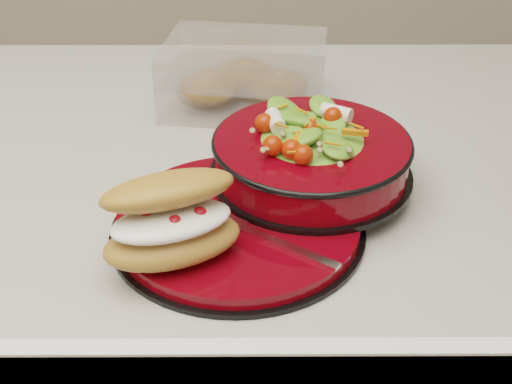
{
  "coord_description": "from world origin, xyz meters",
  "views": [
    {
      "loc": [
        0.02,
        -0.82,
        1.37
      ],
      "look_at": [
        0.02,
        -0.16,
        0.94
      ],
      "focal_mm": 50.0,
      "sensor_mm": 36.0,
      "label": 1
    }
  ],
  "objects_px": {
    "pastry_box": "(244,76)",
    "dinner_plate": "(239,225)",
    "island_counter": "(242,383)",
    "fork": "(270,239)",
    "croissant": "(172,220)",
    "salad_bowl": "(312,149)"
  },
  "relations": [
    {
      "from": "dinner_plate",
      "to": "croissant",
      "type": "distance_m",
      "value": 0.1
    },
    {
      "from": "pastry_box",
      "to": "croissant",
      "type": "bearing_deg",
      "value": -91.48
    },
    {
      "from": "island_counter",
      "to": "croissant",
      "type": "relative_size",
      "value": 7.84
    },
    {
      "from": "dinner_plate",
      "to": "salad_bowl",
      "type": "distance_m",
      "value": 0.13
    },
    {
      "from": "croissant",
      "to": "pastry_box",
      "type": "relative_size",
      "value": 0.64
    },
    {
      "from": "island_counter",
      "to": "salad_bowl",
      "type": "height_order",
      "value": "salad_bowl"
    },
    {
      "from": "island_counter",
      "to": "dinner_plate",
      "type": "distance_m",
      "value": 0.49
    },
    {
      "from": "salad_bowl",
      "to": "island_counter",
      "type": "bearing_deg",
      "value": 131.41
    },
    {
      "from": "fork",
      "to": "dinner_plate",
      "type": "bearing_deg",
      "value": 74.54
    },
    {
      "from": "pastry_box",
      "to": "dinner_plate",
      "type": "bearing_deg",
      "value": -82.12
    },
    {
      "from": "island_counter",
      "to": "salad_bowl",
      "type": "bearing_deg",
      "value": -48.59
    },
    {
      "from": "fork",
      "to": "pastry_box",
      "type": "height_order",
      "value": "pastry_box"
    },
    {
      "from": "salad_bowl",
      "to": "fork",
      "type": "bearing_deg",
      "value": -112.05
    },
    {
      "from": "island_counter",
      "to": "fork",
      "type": "height_order",
      "value": "fork"
    },
    {
      "from": "croissant",
      "to": "fork",
      "type": "height_order",
      "value": "croissant"
    },
    {
      "from": "salad_bowl",
      "to": "fork",
      "type": "xyz_separation_m",
      "value": [
        -0.05,
        -0.13,
        -0.03
      ]
    },
    {
      "from": "salad_bowl",
      "to": "dinner_plate",
      "type": "bearing_deg",
      "value": -134.38
    },
    {
      "from": "island_counter",
      "to": "dinner_plate",
      "type": "relative_size",
      "value": 4.42
    },
    {
      "from": "salad_bowl",
      "to": "croissant",
      "type": "xyz_separation_m",
      "value": [
        -0.15,
        -0.15,
        0.0
      ]
    },
    {
      "from": "island_counter",
      "to": "dinner_plate",
      "type": "bearing_deg",
      "value": -89.06
    },
    {
      "from": "salad_bowl",
      "to": "pastry_box",
      "type": "bearing_deg",
      "value": 108.85
    },
    {
      "from": "island_counter",
      "to": "fork",
      "type": "relative_size",
      "value": 9.32
    }
  ]
}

